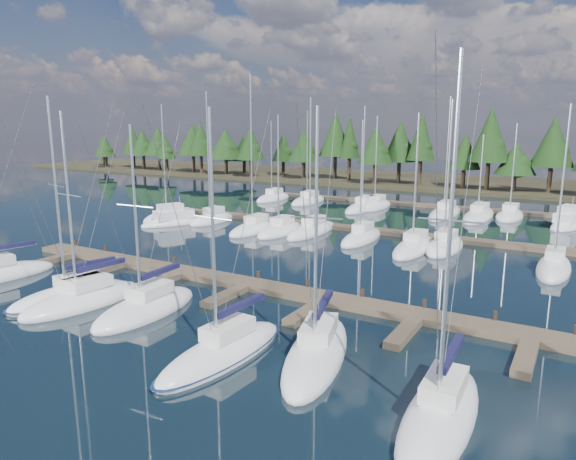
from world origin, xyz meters
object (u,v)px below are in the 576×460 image
Objects in this scene: front_sailboat_2 at (84,300)px; front_sailboat_4 at (223,352)px; motor_yacht_left at (174,220)px; front_sailboat_6 at (440,414)px; front_sailboat_1 at (73,296)px; front_sailboat_5 at (317,352)px; motor_yacht_right at (568,223)px; front_sailboat_3 at (146,308)px; main_dock at (245,287)px.

front_sailboat_4 is (12.32, -1.64, 0.00)m from front_sailboat_2.
front_sailboat_6 is at bearing -34.28° from motor_yacht_left.
front_sailboat_1 reaches higher than front_sailboat_5.
front_sailboat_4 is 47.47m from motor_yacht_right.
front_sailboat_6 is (22.92, -1.86, 0.02)m from front_sailboat_2.
front_sailboat_1 is 1.61× the size of motor_yacht_right.
front_sailboat_3 is 28.60m from motor_yacht_left.
front_sailboat_6 is 45.90m from motor_yacht_right.
front_sailboat_5 is at bearing -36.83° from motor_yacht_left.
front_sailboat_2 is 4.64m from front_sailboat_3.
front_sailboat_1 is 1.67× the size of motor_yacht_left.
front_sailboat_3 is at bearing 8.38° from front_sailboat_1.
front_sailboat_6 is at bearing -4.60° from front_sailboat_1.
front_sailboat_1 is at bearing -178.19° from front_sailboat_5.
motor_yacht_left is 44.37m from motor_yacht_right.
front_sailboat_3 is 0.94× the size of front_sailboat_4.
front_sailboat_4 is (13.50, -1.72, -0.00)m from front_sailboat_1.
front_sailboat_6 is at bearing -31.02° from main_dock.
main_dock is 3.21× the size of front_sailboat_1.
front_sailboat_4 is at bearing -7.26° from front_sailboat_1.
front_sailboat_5 is 1.51× the size of motor_yacht_right.
motor_yacht_right is (39.12, 20.93, 0.01)m from motor_yacht_left.
front_sailboat_3 is 1.47× the size of motor_yacht_left.
front_sailboat_2 reaches higher than front_sailboat_3.
motor_yacht_left is 0.97× the size of motor_yacht_right.
main_dock is at bearing 142.64° from front_sailboat_5.
front_sailboat_4 is 10.60m from front_sailboat_6.
front_sailboat_6 is 1.70× the size of motor_yacht_right.
front_sailboat_3 is 8.19m from front_sailboat_4.
main_dock is at bearing 42.01° from front_sailboat_1.
main_dock is 11.25m from front_sailboat_1.
front_sailboat_2 is at bearing -120.14° from motor_yacht_right.
motor_yacht_left is at bearing 136.42° from front_sailboat_4.
front_sailboat_4 is at bearing -18.24° from front_sailboat_3.
front_sailboat_5 is 1.56× the size of motor_yacht_left.
motor_yacht_right is at bearing 59.86° from front_sailboat_2.
front_sailboat_1 is at bearing 172.74° from front_sailboat_4.
motor_yacht_right is at bearing 73.86° from front_sailboat_4.
front_sailboat_4 reaches higher than main_dock.
front_sailboat_1 is at bearing -61.58° from motor_yacht_left.
front_sailboat_5 is at bearing 2.23° from front_sailboat_2.
motor_yacht_left is (-36.52, 24.90, 0.14)m from front_sailboat_6.
front_sailboat_3 is at bearing 171.38° from front_sailboat_6.
front_sailboat_4 is 1.56× the size of motor_yacht_left.
front_sailboat_2 is at bearing -133.33° from main_dock.
front_sailboat_6 is (24.10, -1.94, 0.01)m from front_sailboat_1.
motor_yacht_left is at bearing 118.42° from front_sailboat_1.
front_sailboat_1 is at bearing 176.07° from front_sailboat_2.
front_sailboat_5 reaches higher than front_sailboat_2.
front_sailboat_4 is at bearing -106.14° from motor_yacht_right.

